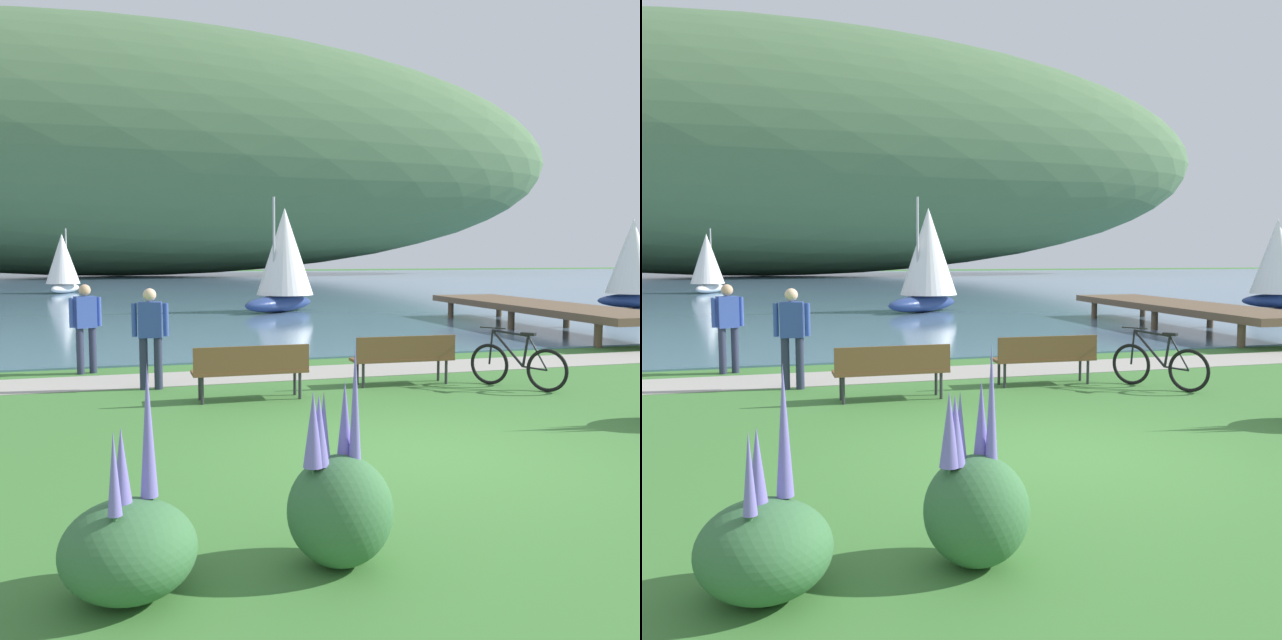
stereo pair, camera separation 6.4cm
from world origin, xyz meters
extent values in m
plane|color=#3D7533|center=(0.00, 0.00, 0.00)|extent=(200.00, 200.00, 0.00)
cube|color=#5B7F9E|center=(0.00, 47.45, 0.02)|extent=(180.00, 80.00, 0.04)
ellipsoid|color=#4C7047|center=(-3.11, 70.69, 13.14)|extent=(100.32, 28.00, 26.20)
cube|color=#A39E93|center=(0.00, 5.74, 0.01)|extent=(60.00, 1.50, 0.01)
cube|color=brown|center=(-1.32, 3.58, 0.45)|extent=(1.80, 0.48, 0.05)
cube|color=brown|center=(-1.32, 3.37, 0.68)|extent=(1.80, 0.04, 0.40)
cylinder|color=#2D2D33|center=(-2.08, 3.75, 0.23)|extent=(0.05, 0.05, 0.45)
cylinder|color=#2D2D33|center=(-0.55, 3.75, 0.23)|extent=(0.05, 0.05, 0.45)
cylinder|color=#2D2D33|center=(-2.08, 3.41, 0.23)|extent=(0.05, 0.05, 0.45)
cylinder|color=#2D2D33|center=(-0.55, 3.41, 0.23)|extent=(0.05, 0.05, 0.45)
cube|color=brown|center=(1.48, 4.15, 0.45)|extent=(1.81, 0.53, 0.05)
cube|color=brown|center=(1.48, 3.94, 0.68)|extent=(1.80, 0.09, 0.40)
cylinder|color=#2D2D33|center=(0.72, 4.34, 0.23)|extent=(0.05, 0.05, 0.45)
cylinder|color=#2D2D33|center=(2.25, 4.29, 0.23)|extent=(0.05, 0.05, 0.45)
cylinder|color=#2D2D33|center=(0.71, 4.00, 0.23)|extent=(0.05, 0.05, 0.45)
cylinder|color=#2D2D33|center=(2.24, 3.96, 0.23)|extent=(0.05, 0.05, 0.45)
torus|color=black|center=(2.95, 3.72, 0.36)|extent=(0.44, 0.64, 0.72)
torus|color=black|center=(3.53, 2.84, 0.36)|extent=(0.44, 0.64, 0.72)
cylinder|color=black|center=(3.14, 3.43, 0.67)|extent=(0.37, 0.53, 0.61)
cylinder|color=black|center=(3.16, 3.40, 0.94)|extent=(0.39, 0.57, 0.09)
cylinder|color=black|center=(3.32, 3.16, 0.65)|extent=(0.10, 0.13, 0.54)
cylinder|color=black|center=(3.41, 3.02, 0.37)|extent=(0.26, 0.37, 0.05)
cylinder|color=black|center=(3.43, 2.98, 0.64)|extent=(0.23, 0.32, 0.56)
cylinder|color=black|center=(2.96, 3.70, 0.66)|extent=(0.08, 0.09, 0.60)
cube|color=black|center=(3.34, 3.13, 0.94)|extent=(0.22, 0.26, 0.05)
cylinder|color=black|center=(2.98, 3.68, 1.00)|extent=(0.28, 0.41, 0.02)
cylinder|color=#282D47|center=(-3.99, 6.83, 0.44)|extent=(0.14, 0.14, 0.88)
cylinder|color=#282D47|center=(-3.77, 6.91, 0.44)|extent=(0.14, 0.14, 0.88)
cube|color=#334CA5|center=(-3.88, 6.87, 1.18)|extent=(0.43, 0.33, 0.60)
sphere|color=tan|center=(-3.88, 6.87, 1.60)|extent=(0.22, 0.22, 0.22)
cylinder|color=#334CA5|center=(-4.12, 6.78, 1.18)|extent=(0.09, 0.09, 0.56)
cylinder|color=#334CA5|center=(-3.63, 6.95, 1.18)|extent=(0.09, 0.09, 0.56)
cylinder|color=#282D47|center=(-2.89, 4.90, 0.44)|extent=(0.14, 0.14, 0.88)
cylinder|color=#282D47|center=(-2.65, 4.87, 0.44)|extent=(0.14, 0.14, 0.88)
cube|color=#334CA5|center=(-2.77, 4.89, 1.18)|extent=(0.40, 0.27, 0.60)
sphere|color=beige|center=(-2.77, 4.89, 1.60)|extent=(0.22, 0.22, 0.22)
cylinder|color=#334CA5|center=(-3.03, 4.92, 1.18)|extent=(0.09, 0.09, 0.56)
cylinder|color=#334CA5|center=(-2.51, 4.85, 1.18)|extent=(0.09, 0.09, 0.56)
ellipsoid|color=#386B3D|center=(-1.76, -2.48, 0.41)|extent=(0.78, 0.78, 0.81)
cylinder|color=#386B3D|center=(-1.65, -2.47, 0.71)|extent=(0.02, 0.02, 0.12)
cone|color=#7A6BC6|center=(-1.65, -2.47, 1.20)|extent=(0.09, 0.09, 0.86)
cylinder|color=#386B3D|center=(-1.98, -2.55, 0.71)|extent=(0.02, 0.02, 0.12)
cone|color=#7A6BC6|center=(-1.98, -2.55, 1.04)|extent=(0.15, 0.15, 0.55)
cylinder|color=#386B3D|center=(-1.87, -2.44, 0.71)|extent=(0.02, 0.02, 0.12)
cone|color=#7A6BC6|center=(-1.87, -2.44, 1.03)|extent=(0.10, 0.10, 0.52)
cylinder|color=#386B3D|center=(-1.70, -2.39, 0.71)|extent=(0.02, 0.02, 0.12)
cone|color=#7A6BC6|center=(-1.70, -2.39, 1.06)|extent=(0.12, 0.12, 0.58)
cylinder|color=#386B3D|center=(-1.93, -2.52, 0.71)|extent=(0.02, 0.02, 0.12)
cone|color=#7A6BC6|center=(-1.93, -2.52, 1.03)|extent=(0.15, 0.15, 0.52)
ellipsoid|color=#386B3D|center=(-3.26, -2.58, 0.33)|extent=(0.91, 0.91, 0.66)
cylinder|color=#386B3D|center=(-3.33, -2.78, 0.58)|extent=(0.02, 0.02, 0.12)
cone|color=#7A6BC6|center=(-3.33, -2.78, 0.91)|extent=(0.09, 0.09, 0.54)
cylinder|color=#386B3D|center=(-3.29, -2.58, 0.58)|extent=(0.02, 0.02, 0.12)
cone|color=#7A6BC6|center=(-3.29, -2.58, 0.90)|extent=(0.13, 0.13, 0.51)
cylinder|color=#386B3D|center=(-3.11, -2.48, 0.58)|extent=(0.02, 0.02, 0.12)
cone|color=#7A6BC6|center=(-3.11, -2.48, 1.10)|extent=(0.12, 0.12, 0.91)
ellipsoid|color=navy|center=(2.78, 19.64, 0.37)|extent=(3.64, 3.13, 0.66)
cylinder|color=#B2B2B2|center=(2.54, 19.46, 2.58)|extent=(0.09, 0.09, 3.77)
cone|color=white|center=(3.06, 19.86, 2.40)|extent=(3.14, 3.14, 3.39)
cone|color=white|center=(17.49, 17.71, 2.21)|extent=(2.50, 2.50, 3.13)
ellipsoid|color=white|center=(-6.18, 36.51, 0.32)|extent=(1.98, 3.31, 0.56)
cylinder|color=#B2B2B2|center=(-6.09, 36.74, 2.20)|extent=(0.08, 0.08, 3.20)
cone|color=white|center=(-6.29, 36.23, 2.04)|extent=(2.45, 2.45, 2.88)
cube|color=brown|center=(9.00, 11.45, 0.70)|extent=(2.40, 10.00, 0.20)
cylinder|color=brown|center=(8.04, 7.45, 0.30)|extent=(0.20, 0.20, 0.60)
cylinder|color=brown|center=(8.04, 11.45, 0.30)|extent=(0.20, 0.20, 0.60)
cylinder|color=brown|center=(9.96, 11.45, 0.30)|extent=(0.20, 0.20, 0.60)
cylinder|color=brown|center=(8.04, 15.45, 0.30)|extent=(0.20, 0.20, 0.60)
cylinder|color=brown|center=(9.96, 15.45, 0.30)|extent=(0.20, 0.20, 0.60)
camera|label=1|loc=(-3.28, -7.26, 2.27)|focal=39.78mm
camera|label=2|loc=(-3.22, -7.28, 2.27)|focal=39.78mm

